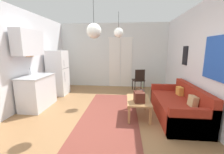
{
  "coord_description": "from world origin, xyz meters",
  "views": [
    {
      "loc": [
        0.55,
        -2.99,
        1.64
      ],
      "look_at": [
        0.16,
        1.09,
        0.85
      ],
      "focal_mm": 23.31,
      "sensor_mm": 36.0,
      "label": 1
    }
  ],
  "objects": [
    {
      "name": "accent_chair",
      "position": [
        1.07,
        2.62,
        0.49
      ],
      "size": [
        0.5,
        0.48,
        0.87
      ],
      "rotation": [
        0.0,
        0.0,
        3.37
      ],
      "color": "black",
      "rests_on": "ground_plane"
    },
    {
      "name": "coffee_table",
      "position": [
        0.87,
        0.42,
        0.37
      ],
      "size": [
        0.54,
        0.88,
        0.43
      ],
      "color": "#B27F4C",
      "rests_on": "ground_plane"
    },
    {
      "name": "area_rug",
      "position": [
        0.17,
        0.21,
        0.01
      ],
      "size": [
        1.37,
        3.64,
        0.01
      ],
      "primitive_type": "cube",
      "color": "brown",
      "rests_on": "ground_plane"
    },
    {
      "name": "pendant_lamp_far",
      "position": [
        0.31,
        1.51,
        2.12
      ],
      "size": [
        0.29,
        0.29,
        0.73
      ],
      "color": "black"
    },
    {
      "name": "handbag",
      "position": [
        0.87,
        0.26,
        0.56
      ],
      "size": [
        0.25,
        0.29,
        0.35
      ],
      "color": "#512319",
      "rests_on": "coffee_table"
    },
    {
      "name": "refrigerator",
      "position": [
        -1.88,
        1.97,
        0.79
      ],
      "size": [
        0.63,
        0.62,
        1.59
      ],
      "color": "white",
      "rests_on": "ground_plane"
    },
    {
      "name": "couch",
      "position": [
        1.85,
        0.46,
        0.27
      ],
      "size": [
        0.88,
        1.9,
        0.78
      ],
      "color": "maroon",
      "rests_on": "ground_plane"
    },
    {
      "name": "bamboo_vase",
      "position": [
        0.97,
        0.56,
        0.54
      ],
      "size": [
        0.09,
        0.09,
        0.42
      ],
      "color": "#2D2D33",
      "rests_on": "coffee_table"
    },
    {
      "name": "pendant_lamp_near",
      "position": [
        -0.08,
        -0.09,
        1.99
      ],
      "size": [
        0.29,
        0.29,
        0.87
      ],
      "color": "black"
    },
    {
      "name": "ground_plane",
      "position": [
        0.0,
        0.0,
        -0.05
      ],
      "size": [
        5.12,
        7.25,
        0.1
      ],
      "primitive_type": "cube",
      "color": "#996D44"
    },
    {
      "name": "kitchen_counter",
      "position": [
        -1.95,
        0.74,
        0.82
      ],
      "size": [
        0.6,
        1.06,
        2.14
      ],
      "color": "silver",
      "rests_on": "ground_plane"
    },
    {
      "name": "wall_back",
      "position": [
        0.01,
        3.37,
        1.34
      ],
      "size": [
        4.72,
        0.13,
        2.71
      ],
      "color": "silver",
      "rests_on": "ground_plane"
    },
    {
      "name": "wall_right",
      "position": [
        2.31,
        0.0,
        1.35
      ],
      "size": [
        0.12,
        6.85,
        2.71
      ],
      "color": "silver",
      "rests_on": "ground_plane"
    }
  ]
}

